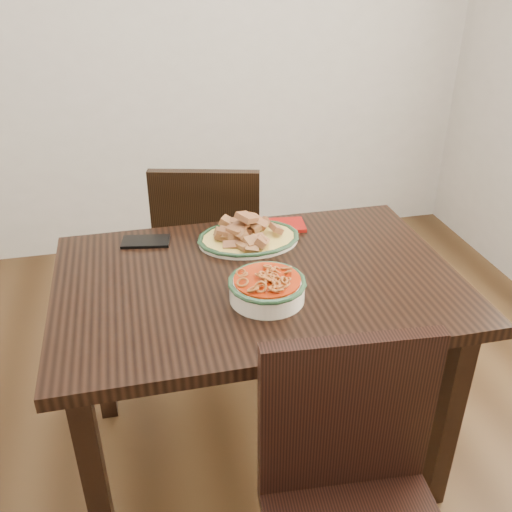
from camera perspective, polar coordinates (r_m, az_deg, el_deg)
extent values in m
plane|color=#362211|center=(2.18, -2.88, -19.85)|extent=(3.50, 3.50, 0.00)
cube|color=beige|center=(3.19, -9.75, 22.65)|extent=(3.50, 0.10, 2.60)
cube|color=black|center=(1.74, 0.15, -2.62)|extent=(1.21, 0.81, 0.04)
cube|color=black|center=(1.71, -15.71, -21.12)|extent=(0.06, 0.06, 0.71)
cube|color=black|center=(1.91, 18.61, -15.25)|extent=(0.06, 0.06, 0.71)
cube|color=black|center=(2.19, -15.50, -8.16)|extent=(0.06, 0.06, 0.71)
cube|color=black|center=(2.34, 10.91, -4.77)|extent=(0.06, 0.06, 0.71)
cube|color=black|center=(2.51, -4.35, 0.16)|extent=(0.51, 0.51, 0.04)
cube|color=black|center=(2.76, -0.32, -2.26)|extent=(0.04, 0.04, 0.41)
cube|color=black|center=(2.79, -7.32, -2.13)|extent=(0.04, 0.04, 0.41)
cube|color=black|center=(2.47, -0.60, -6.38)|extent=(0.04, 0.04, 0.41)
cube|color=black|center=(2.51, -8.43, -6.17)|extent=(0.04, 0.04, 0.41)
cube|color=black|center=(2.23, -5.06, 3.18)|extent=(0.42, 0.15, 0.44)
cube|color=black|center=(1.40, 9.10, -15.33)|extent=(0.42, 0.07, 0.44)
ellipsoid|color=beige|center=(1.92, -0.74, 1.67)|extent=(0.34, 0.25, 0.02)
ellipsoid|color=gold|center=(1.92, -0.74, 1.83)|extent=(0.32, 0.24, 0.01)
torus|color=#17331C|center=(1.91, -0.74, 1.88)|extent=(0.26, 0.26, 0.01)
cylinder|color=#F4E9CE|center=(1.61, 1.11, -3.41)|extent=(0.21, 0.21, 0.06)
torus|color=#1B3C22|center=(1.59, 1.12, -2.62)|extent=(0.22, 0.22, 0.02)
cylinder|color=#9C2307|center=(1.59, 1.12, -2.46)|extent=(0.19, 0.19, 0.01)
cube|color=black|center=(1.95, -10.96, 1.44)|extent=(0.17, 0.11, 0.01)
cube|color=maroon|center=(2.02, 3.06, 3.09)|extent=(0.14, 0.12, 0.01)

